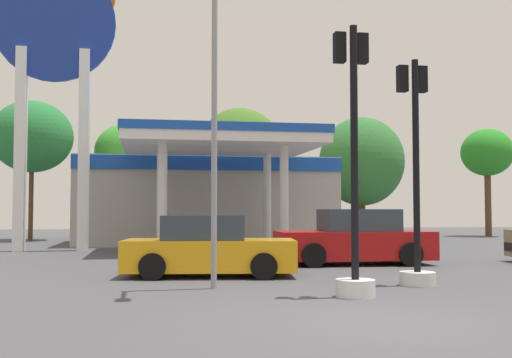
# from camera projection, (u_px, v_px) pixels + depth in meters

# --- Properties ---
(ground_plane) EXTENTS (90.00, 90.00, 0.00)m
(ground_plane) POSITION_uv_depth(u_px,v_px,m) (377.00, 321.00, 8.95)
(ground_plane) COLOR #47474C
(ground_plane) RESTS_ON ground
(gas_station) EXTENTS (11.82, 12.49, 4.60)m
(gas_station) POSITION_uv_depth(u_px,v_px,m) (206.00, 197.00, 29.61)
(gas_station) COLOR #ADA89E
(gas_station) RESTS_ON ground
(station_pole_sign) EXTENTS (4.75, 0.56, 12.82)m
(station_pole_sign) POSITION_uv_depth(u_px,v_px,m) (54.00, 42.00, 24.64)
(station_pole_sign) COLOR white
(station_pole_sign) RESTS_ON ground
(car_0) EXTENTS (4.60, 2.23, 1.62)m
(car_0) POSITION_uv_depth(u_px,v_px,m) (354.00, 239.00, 18.33)
(car_0) COLOR black
(car_0) RESTS_ON ground
(car_1) EXTENTS (4.28, 2.29, 1.46)m
(car_1) POSITION_uv_depth(u_px,v_px,m) (209.00, 249.00, 15.02)
(car_1) COLOR black
(car_1) RESTS_ON ground
(traffic_signal_1) EXTENTS (0.73, 0.73, 5.04)m
(traffic_signal_1) POSITION_uv_depth(u_px,v_px,m) (354.00, 199.00, 11.54)
(traffic_signal_1) COLOR silver
(traffic_signal_1) RESTS_ON ground
(traffic_signal_3) EXTENTS (0.75, 0.75, 4.82)m
(traffic_signal_3) POSITION_uv_depth(u_px,v_px,m) (416.00, 204.00, 13.28)
(traffic_signal_3) COLOR silver
(traffic_signal_3) RESTS_ON ground
(tree_1) EXTENTS (4.23, 4.23, 7.35)m
(tree_1) POSITION_uv_depth(u_px,v_px,m) (32.00, 137.00, 32.81)
(tree_1) COLOR brown
(tree_1) RESTS_ON ground
(tree_2) EXTENTS (3.75, 3.75, 6.45)m
(tree_2) POSITION_uv_depth(u_px,v_px,m) (128.00, 151.00, 35.09)
(tree_2) COLOR brown
(tree_2) RESTS_ON ground
(tree_3) EXTENTS (4.78, 4.78, 7.25)m
(tree_3) POSITION_uv_depth(u_px,v_px,m) (240.00, 152.00, 34.60)
(tree_3) COLOR brown
(tree_3) RESTS_ON ground
(tree_4) EXTENTS (4.70, 4.70, 6.75)m
(tree_4) POSITION_uv_depth(u_px,v_px,m) (362.00, 162.00, 34.59)
(tree_4) COLOR brown
(tree_4) RESTS_ON ground
(tree_5) EXTENTS (3.14, 3.14, 6.55)m
(tree_5) POSITION_uv_depth(u_px,v_px,m) (487.00, 153.00, 38.05)
(tree_5) COLOR brown
(tree_5) RESTS_ON ground
(corner_streetlamp) EXTENTS (0.24, 1.48, 7.60)m
(corner_streetlamp) POSITION_uv_depth(u_px,v_px,m) (215.00, 66.00, 12.67)
(corner_streetlamp) COLOR gray
(corner_streetlamp) RESTS_ON ground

